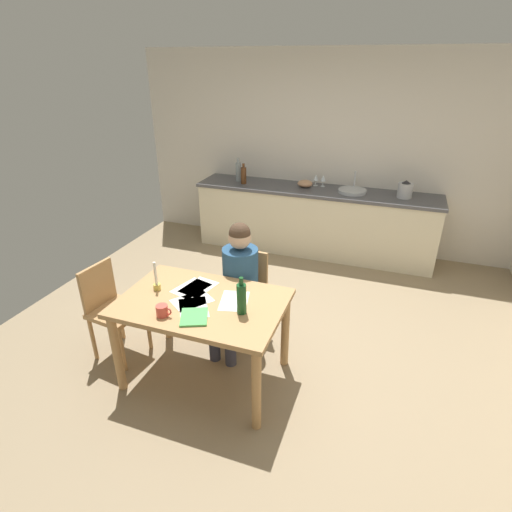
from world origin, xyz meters
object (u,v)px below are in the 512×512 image
(person_seated, at_px, (237,280))
(stovetop_kettle, at_px, (405,190))
(sink_unit, at_px, (352,191))
(wine_glass_near_sink, at_px, (323,178))
(mixing_bowl, at_px, (305,183))
(candlestick, at_px, (156,282))
(wine_bottle_on_table, at_px, (242,298))
(wine_glass_by_kettle, at_px, (316,178))
(dining_table, at_px, (203,313))
(bottle_vinegar, at_px, (244,175))
(chair_at_table, at_px, (245,291))
(bottle_oil, at_px, (238,171))
(book_magazine, at_px, (194,317))
(coffee_mug, at_px, (162,311))
(chair_side_empty, at_px, (112,307))

(person_seated, xyz_separation_m, stovetop_kettle, (1.32, 2.27, 0.32))
(sink_unit, height_order, wine_glass_near_sink, sink_unit)
(person_seated, height_order, mixing_bowl, person_seated)
(candlestick, relative_size, wine_bottle_on_table, 0.84)
(candlestick, relative_size, wine_glass_by_kettle, 1.62)
(sink_unit, height_order, stovetop_kettle, sink_unit)
(dining_table, height_order, candlestick, candlestick)
(candlestick, height_order, wine_glass_by_kettle, wine_glass_by_kettle)
(dining_table, relative_size, bottle_vinegar, 4.66)
(dining_table, distance_m, chair_at_table, 0.70)
(dining_table, distance_m, bottle_vinegar, 2.82)
(candlestick, xyz_separation_m, wine_bottle_on_table, (0.77, -0.08, 0.06))
(dining_table, bearing_deg, bottle_oil, 106.19)
(book_magazine, xyz_separation_m, bottle_vinegar, (-0.75, 2.93, 0.26))
(mixing_bowl, bearing_deg, chair_at_table, -91.09)
(wine_bottle_on_table, relative_size, mixing_bowl, 1.48)
(wine_glass_by_kettle, bearing_deg, stovetop_kettle, -7.44)
(candlestick, distance_m, bottle_vinegar, 2.69)
(dining_table, xyz_separation_m, stovetop_kettle, (1.41, 2.79, 0.36))
(mixing_bowl, bearing_deg, person_seated, -91.28)
(wine_bottle_on_table, bearing_deg, coffee_mug, -156.49)
(chair_at_table, bearing_deg, coffee_mug, -106.06)
(bottle_vinegar, bearing_deg, wine_glass_by_kettle, 13.65)
(sink_unit, bearing_deg, stovetop_kettle, -0.37)
(chair_at_table, bearing_deg, sink_unit, 72.32)
(chair_at_table, relative_size, mixing_bowl, 4.24)
(bottle_oil, bearing_deg, chair_side_empty, -91.85)
(candlestick, bearing_deg, wine_glass_by_kettle, 76.86)
(chair_at_table, xyz_separation_m, person_seated, (-0.01, -0.15, 0.20))
(wine_glass_by_kettle, bearing_deg, sink_unit, -15.86)
(mixing_bowl, height_order, wine_glass_by_kettle, wine_glass_by_kettle)
(dining_table, distance_m, candlestick, 0.46)
(chair_at_table, bearing_deg, wine_glass_near_sink, 83.37)
(stovetop_kettle, bearing_deg, dining_table, -116.79)
(sink_unit, xyz_separation_m, stovetop_kettle, (0.64, -0.00, 0.08))
(bottle_vinegar, xyz_separation_m, wine_glass_near_sink, (1.06, 0.23, -0.01))
(coffee_mug, distance_m, sink_unit, 3.22)
(book_magazine, bearing_deg, person_seated, 63.84)
(coffee_mug, xyz_separation_m, stovetop_kettle, (1.58, 3.07, 0.21))
(candlestick, height_order, wine_glass_near_sink, wine_glass_near_sink)
(chair_side_empty, height_order, coffee_mug, chair_side_empty)
(coffee_mug, height_order, mixing_bowl, mixing_bowl)
(coffee_mug, distance_m, wine_glass_by_kettle, 3.25)
(chair_side_empty, bearing_deg, candlestick, 2.15)
(chair_at_table, height_order, chair_side_empty, chair_side_empty)
(dining_table, xyz_separation_m, chair_side_empty, (-0.91, 0.01, -0.15))
(bottle_oil, bearing_deg, book_magazine, -74.05)
(stovetop_kettle, bearing_deg, wine_glass_by_kettle, 172.56)
(dining_table, distance_m, book_magazine, 0.26)
(person_seated, bearing_deg, stovetop_kettle, 59.74)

